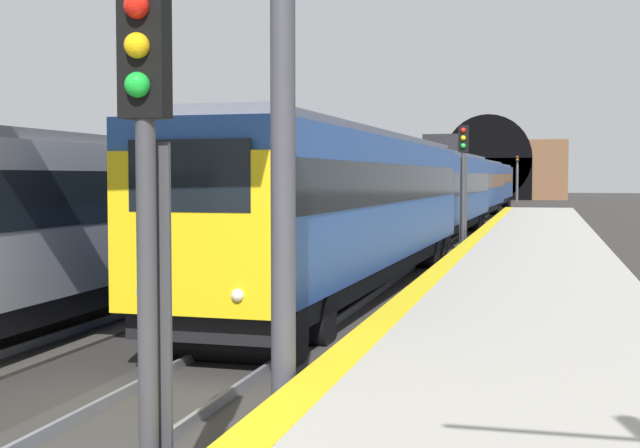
{
  "coord_description": "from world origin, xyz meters",
  "views": [
    {
      "loc": [
        -6.2,
        -4.82,
        3.1
      ],
      "look_at": [
        13.64,
        0.33,
        1.96
      ],
      "focal_mm": 48.54,
      "sensor_mm": 36.0,
      "label": 1
    }
  ],
  "objects": [
    {
      "name": "railway_signal_far",
      "position": [
        97.1,
        -1.78,
        3.21
      ],
      "size": [
        0.39,
        0.38,
        5.51
      ],
      "rotation": [
        0.0,
        0.0,
        3.14
      ],
      "color": "#4C4C54",
      "rests_on": "ground_plane"
    },
    {
      "name": "train_adjacent_platform",
      "position": [
        26.5,
        4.63,
        2.24
      ],
      "size": [
        57.1,
        2.96,
        4.8
      ],
      "rotation": [
        0.0,
        0.0,
        0.01
      ],
      "color": "gray",
      "rests_on": "ground_plane"
    },
    {
      "name": "railway_signal_near",
      "position": [
        0.06,
        -1.78,
        2.81
      ],
      "size": [
        0.39,
        0.38,
        4.6
      ],
      "rotation": [
        0.0,
        0.0,
        3.14
      ],
      "color": "#38383D",
      "rests_on": "ground_plane"
    },
    {
      "name": "train_main_approaching",
      "position": [
        45.75,
        0.0,
        2.39
      ],
      "size": [
        80.57,
        3.32,
        5.1
      ],
      "rotation": [
        0.0,
        0.0,
        3.12
      ],
      "color": "#264C99",
      "rests_on": "ground_plane"
    },
    {
      "name": "railway_signal_mid",
      "position": [
        27.66,
        -1.78,
        3.07
      ],
      "size": [
        0.39,
        0.38,
        5.07
      ],
      "rotation": [
        0.0,
        0.0,
        3.14
      ],
      "color": "#38383D",
      "rests_on": "ground_plane"
    },
    {
      "name": "tunnel_portal",
      "position": [
        109.22,
        2.31,
        3.93
      ],
      "size": [
        2.64,
        20.19,
        11.31
      ],
      "color": "brown",
      "rests_on": "ground_plane"
    }
  ]
}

